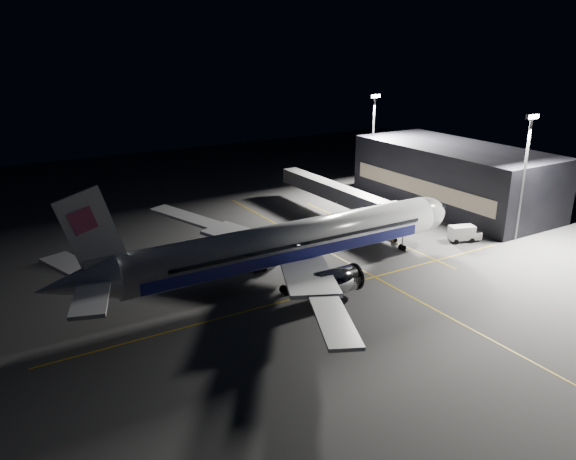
{
  "coord_description": "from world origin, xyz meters",
  "views": [
    {
      "loc": [
        -37.83,
        -61.76,
        31.84
      ],
      "look_at": [
        1.06,
        2.78,
        6.0
      ],
      "focal_mm": 35.0,
      "sensor_mm": 36.0,
      "label": 1
    }
  ],
  "objects_px": {
    "baggage_tug": "(247,244)",
    "safety_cone_b": "(310,258)",
    "jet_bridge": "(343,195)",
    "airliner": "(285,244)",
    "floodlight_mast_north": "(373,134)",
    "service_truck": "(464,233)",
    "safety_cone_a": "(312,258)",
    "safety_cone_c": "(255,245)",
    "floodlight_mast_south": "(525,167)"
  },
  "relations": [
    {
      "from": "airliner",
      "to": "safety_cone_c",
      "type": "relative_size",
      "value": 101.55
    },
    {
      "from": "jet_bridge",
      "to": "safety_cone_c",
      "type": "xyz_separation_m",
      "value": [
        -20.69,
        -4.55,
        -4.28
      ]
    },
    {
      "from": "baggage_tug",
      "to": "safety_cone_c",
      "type": "xyz_separation_m",
      "value": [
        1.56,
        0.31,
        -0.58
      ]
    },
    {
      "from": "floodlight_mast_south",
      "to": "baggage_tug",
      "type": "xyz_separation_m",
      "value": [
        -40.26,
        19.2,
        -11.49
      ]
    },
    {
      "from": "floodlight_mast_south",
      "to": "baggage_tug",
      "type": "bearing_deg",
      "value": 154.5
    },
    {
      "from": "floodlight_mast_south",
      "to": "safety_cone_b",
      "type": "distance_m",
      "value": 37.73
    },
    {
      "from": "floodlight_mast_south",
      "to": "service_truck",
      "type": "distance_m",
      "value": 14.09
    },
    {
      "from": "floodlight_mast_north",
      "to": "safety_cone_c",
      "type": "xyz_separation_m",
      "value": [
        -38.69,
        -18.48,
        -12.07
      ]
    },
    {
      "from": "jet_bridge",
      "to": "floodlight_mast_south",
      "type": "xyz_separation_m",
      "value": [
        18.0,
        -24.07,
        7.79
      ]
    },
    {
      "from": "floodlight_mast_north",
      "to": "safety_cone_b",
      "type": "height_order",
      "value": "floodlight_mast_north"
    },
    {
      "from": "jet_bridge",
      "to": "baggage_tug",
      "type": "relative_size",
      "value": 11.34
    },
    {
      "from": "jet_bridge",
      "to": "baggage_tug",
      "type": "height_order",
      "value": "jet_bridge"
    },
    {
      "from": "safety_cone_a",
      "to": "service_truck",
      "type": "bearing_deg",
      "value": -13.33
    },
    {
      "from": "service_truck",
      "to": "safety_cone_c",
      "type": "distance_m",
      "value": 34.46
    },
    {
      "from": "floodlight_mast_north",
      "to": "safety_cone_b",
      "type": "bearing_deg",
      "value": -140.81
    },
    {
      "from": "airliner",
      "to": "service_truck",
      "type": "xyz_separation_m",
      "value": [
        33.05,
        -2.16,
        -3.72
      ]
    },
    {
      "from": "safety_cone_a",
      "to": "safety_cone_c",
      "type": "bearing_deg",
      "value": 116.27
    },
    {
      "from": "safety_cone_c",
      "to": "floodlight_mast_north",
      "type": "bearing_deg",
      "value": 25.53
    },
    {
      "from": "airliner",
      "to": "baggage_tug",
      "type": "height_order",
      "value": "airliner"
    },
    {
      "from": "baggage_tug",
      "to": "safety_cone_a",
      "type": "height_order",
      "value": "baggage_tug"
    },
    {
      "from": "airliner",
      "to": "floodlight_mast_north",
      "type": "distance_m",
      "value": 52.56
    },
    {
      "from": "floodlight_mast_north",
      "to": "floodlight_mast_south",
      "type": "bearing_deg",
      "value": -90.0
    },
    {
      "from": "floodlight_mast_north",
      "to": "baggage_tug",
      "type": "relative_size",
      "value": 6.82
    },
    {
      "from": "airliner",
      "to": "floodlight_mast_south",
      "type": "height_order",
      "value": "floodlight_mast_south"
    },
    {
      "from": "safety_cone_b",
      "to": "floodlight_mast_north",
      "type": "bearing_deg",
      "value": 39.19
    },
    {
      "from": "floodlight_mast_north",
      "to": "service_truck",
      "type": "relative_size",
      "value": 3.66
    },
    {
      "from": "airliner",
      "to": "floodlight_mast_south",
      "type": "xyz_separation_m",
      "value": [
        41.08,
        -6.01,
        7.21
      ]
    },
    {
      "from": "service_truck",
      "to": "safety_cone_a",
      "type": "relative_size",
      "value": 10.9
    },
    {
      "from": "floodlight_mast_north",
      "to": "floodlight_mast_south",
      "type": "xyz_separation_m",
      "value": [
        0.0,
        -38.0,
        0.0
      ]
    },
    {
      "from": "floodlight_mast_north",
      "to": "jet_bridge",
      "type": "bearing_deg",
      "value": -142.26
    },
    {
      "from": "jet_bridge",
      "to": "baggage_tug",
      "type": "distance_m",
      "value": 23.08
    },
    {
      "from": "service_truck",
      "to": "safety_cone_a",
      "type": "distance_m",
      "value": 26.72
    },
    {
      "from": "safety_cone_a",
      "to": "floodlight_mast_north",
      "type": "bearing_deg",
      "value": 39.46
    },
    {
      "from": "jet_bridge",
      "to": "safety_cone_c",
      "type": "distance_m",
      "value": 21.61
    },
    {
      "from": "baggage_tug",
      "to": "safety_cone_b",
      "type": "relative_size",
      "value": 4.4
    },
    {
      "from": "safety_cone_b",
      "to": "service_truck",
      "type": "bearing_deg",
      "value": -13.17
    },
    {
      "from": "airliner",
      "to": "baggage_tug",
      "type": "relative_size",
      "value": 20.27
    },
    {
      "from": "baggage_tug",
      "to": "safety_cone_c",
      "type": "relative_size",
      "value": 5.01
    },
    {
      "from": "baggage_tug",
      "to": "safety_cone_c",
      "type": "height_order",
      "value": "baggage_tug"
    },
    {
      "from": "airliner",
      "to": "jet_bridge",
      "type": "bearing_deg",
      "value": 38.04
    },
    {
      "from": "baggage_tug",
      "to": "safety_cone_c",
      "type": "distance_m",
      "value": 1.7
    },
    {
      "from": "airliner",
      "to": "safety_cone_c",
      "type": "height_order",
      "value": "airliner"
    },
    {
      "from": "jet_bridge",
      "to": "safety_cone_b",
      "type": "relative_size",
      "value": 49.88
    },
    {
      "from": "floodlight_mast_north",
      "to": "floodlight_mast_south",
      "type": "distance_m",
      "value": 38.0
    },
    {
      "from": "safety_cone_c",
      "to": "jet_bridge",
      "type": "bearing_deg",
      "value": 12.41
    },
    {
      "from": "jet_bridge",
      "to": "safety_cone_b",
      "type": "bearing_deg",
      "value": -139.28
    },
    {
      "from": "floodlight_mast_south",
      "to": "floodlight_mast_north",
      "type": "bearing_deg",
      "value": 90.0
    },
    {
      "from": "baggage_tug",
      "to": "floodlight_mast_south",
      "type": "bearing_deg",
      "value": -38.08
    },
    {
      "from": "floodlight_mast_north",
      "to": "baggage_tug",
      "type": "distance_m",
      "value": 45.89
    },
    {
      "from": "floodlight_mast_south",
      "to": "safety_cone_a",
      "type": "relative_size",
      "value": 39.88
    }
  ]
}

